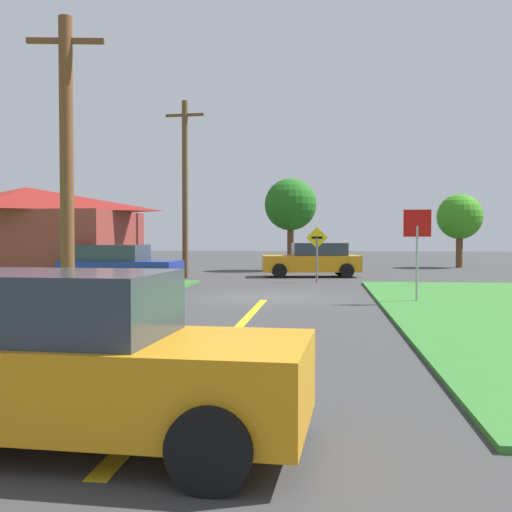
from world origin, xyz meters
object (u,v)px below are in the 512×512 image
Objects in this scene: utility_pole_mid at (185,187)px; direction_sign at (317,248)px; barn at (27,234)px; pine_tree_center at (460,217)px; parked_car_near_building at (119,266)px; car_behind_on_main_road at (72,360)px; oak_tree_left at (290,205)px; utility_pole_near at (67,164)px; car_approaching_junction at (313,260)px; stop_sign at (417,237)px.

direction_sign is at bearing -18.16° from utility_pole_mid.
direction_sign is 0.26× the size of barn.
utility_pole_mid is 18.55m from pine_tree_center.
utility_pole_mid is 1.79× the size of pine_tree_center.
parked_car_near_building is 8.14m from direction_sign.
utility_pole_mid reaches higher than car_behind_on_main_road.
utility_pole_mid is 1.57× the size of oak_tree_left.
oak_tree_left reaches higher than car_behind_on_main_road.
utility_pole_near is at bearing -115.65° from direction_sign.
utility_pole_near is at bearing -88.72° from utility_pole_mid.
parked_car_near_building is 0.94× the size of car_approaching_junction.
pine_tree_center is at bearing -102.08° from stop_sign.
stop_sign is at bearing -25.12° from barn.
utility_pole_mid is at bearing -122.62° from oak_tree_left.
car_approaching_junction is at bearing 70.47° from utility_pole_near.
stop_sign is at bearing -18.73° from parked_car_near_building.
stop_sign is at bearing 26.00° from utility_pole_near.
pine_tree_center is 25.20m from barn.
car_behind_on_main_road is (-1.83, -24.15, -0.00)m from car_approaching_junction.
car_behind_on_main_road is 0.49× the size of barn.
car_approaching_junction is 6.95m from utility_pole_mid.
pine_tree_center reaches higher than direction_sign.
utility_pole_mid is 7.21m from barn.
utility_pole_near is 0.80× the size of barn.
oak_tree_left is at bearing 100.01° from direction_sign.
oak_tree_left is (4.16, 20.93, 0.05)m from utility_pole_near.
barn is at bearing -22.21° from stop_sign.
utility_pole_mid is at bearing 79.83° from parked_car_near_building.
stop_sign is at bearing -74.75° from oak_tree_left.
utility_pole_near is at bearing 62.58° from car_approaching_junction.
utility_pole_near is (-8.71, -4.25, 1.72)m from stop_sign.
oak_tree_left is at bearing 40.95° from barn.
direction_sign is 12.49m from barn.
parked_car_near_building is 23.18m from pine_tree_center.
barn is (-12.46, -0.47, 0.58)m from direction_sign.
stop_sign is 0.33× the size of utility_pole_mid.
utility_pole_near reaches higher than car_approaching_junction.
car_approaching_junction is at bearing 15.65° from utility_pole_mid.
car_behind_on_main_road is 0.53× the size of utility_pole_mid.
oak_tree_left is 1.15× the size of pine_tree_center.
oak_tree_left is 0.59× the size of barn.
direction_sign is (2.05, 20.53, 0.64)m from car_behind_on_main_road.
utility_pole_near reaches higher than direction_sign.
utility_pole_near is at bearing -59.65° from barn.
oak_tree_left reaches higher than barn.
pine_tree_center is (8.82, 9.70, 2.30)m from car_approaching_junction.
oak_tree_left is at bearing 68.89° from parked_car_near_building.
parked_car_near_building is 0.56× the size of utility_pole_mid.
car_approaching_junction is 0.92× the size of oak_tree_left.
pine_tree_center reaches higher than parked_car_near_building.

